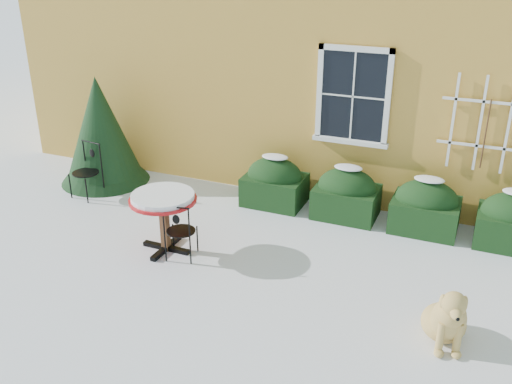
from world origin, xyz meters
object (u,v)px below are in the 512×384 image
at_px(evergreen_shrub, 102,140).
at_px(dog, 447,319).
at_px(bistro_table, 163,204).
at_px(patio_chair_near, 180,230).
at_px(patio_chair_far, 87,170).

bearing_deg(evergreen_shrub, dog, -20.87).
xyz_separation_m(bistro_table, patio_chair_near, (0.33, -0.11, -0.32)).
xyz_separation_m(bistro_table, dog, (4.14, -0.63, -0.44)).
height_order(patio_chair_near, patio_chair_far, patio_chair_far).
xyz_separation_m(evergreen_shrub, dog, (6.66, -2.54, -0.49)).
bearing_deg(patio_chair_far, evergreen_shrub, 111.88).
bearing_deg(bistro_table, patio_chair_near, -18.64).
height_order(bistro_table, patio_chair_near, bistro_table).
height_order(evergreen_shrub, dog, evergreen_shrub).
height_order(evergreen_shrub, bistro_table, evergreen_shrub).
relative_size(bistro_table, patio_chair_near, 1.11).
relative_size(evergreen_shrub, dog, 2.21).
bearing_deg(dog, evergreen_shrub, 142.90).
bearing_deg(patio_chair_far, bistro_table, -18.57).
distance_m(evergreen_shrub, bistro_table, 3.17).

